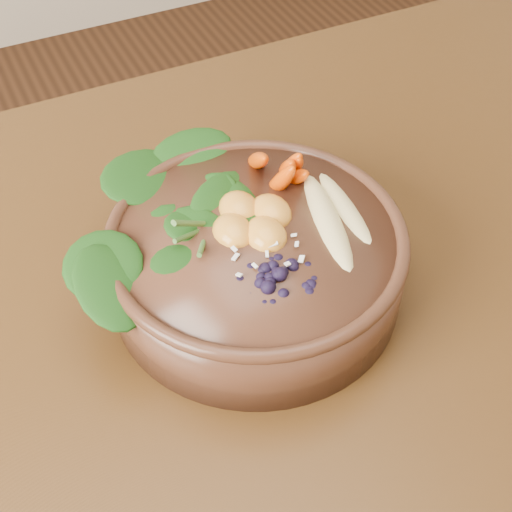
# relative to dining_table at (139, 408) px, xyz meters

# --- Properties ---
(dining_table) EXTENTS (1.60, 0.90, 0.75)m
(dining_table) POSITION_rel_dining_table_xyz_m (0.00, 0.00, 0.00)
(dining_table) COLOR #331C0C
(dining_table) RESTS_ON ground
(stoneware_bowl) EXTENTS (0.33, 0.33, 0.08)m
(stoneware_bowl) POSITION_rel_dining_table_xyz_m (0.15, 0.02, 0.13)
(stoneware_bowl) COLOR #502D1D
(stoneware_bowl) RESTS_ON dining_table
(kale_heap) EXTENTS (0.21, 0.19, 0.04)m
(kale_heap) POSITION_rel_dining_table_xyz_m (0.11, 0.09, 0.19)
(kale_heap) COLOR #194211
(kale_heap) RESTS_ON stoneware_bowl
(carrot_cluster) EXTENTS (0.07, 0.07, 0.08)m
(carrot_cluster) POSITION_rel_dining_table_xyz_m (0.21, 0.09, 0.21)
(carrot_cluster) COLOR #E03F00
(carrot_cluster) RESTS_ON stoneware_bowl
(banana_halves) EXTENTS (0.08, 0.16, 0.03)m
(banana_halves) POSITION_rel_dining_table_xyz_m (0.23, 0.01, 0.18)
(banana_halves) COLOR #E0CC84
(banana_halves) RESTS_ON stoneware_bowl
(mandarin_cluster) EXTENTS (0.10, 0.10, 0.03)m
(mandarin_cluster) POSITION_rel_dining_table_xyz_m (0.15, 0.04, 0.19)
(mandarin_cluster) COLOR orange
(mandarin_cluster) RESTS_ON stoneware_bowl
(blueberry_pile) EXTENTS (0.15, 0.12, 0.04)m
(blueberry_pile) POSITION_rel_dining_table_xyz_m (0.14, -0.04, 0.19)
(blueberry_pile) COLOR black
(blueberry_pile) RESTS_ON stoneware_bowl
(coconut_flakes) EXTENTS (0.10, 0.08, 0.01)m
(coconut_flakes) POSITION_rel_dining_table_xyz_m (0.15, 0.00, 0.17)
(coconut_flakes) COLOR white
(coconut_flakes) RESTS_ON stoneware_bowl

